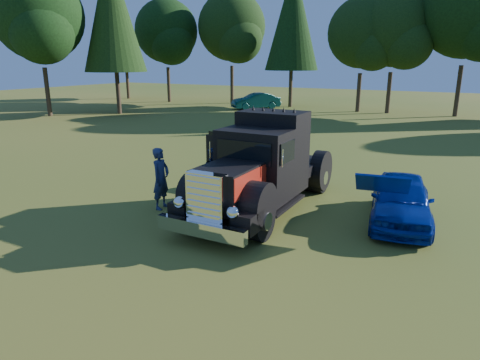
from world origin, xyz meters
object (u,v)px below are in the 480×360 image
object	(u,v)px
diamond_t_truck	(260,171)
hotrod_coupe	(401,199)
spectator_near	(161,179)
spectator_far	(215,176)
distant_teal_car	(256,101)

from	to	relation	value
diamond_t_truck	hotrod_coupe	size ratio (longest dim) A/B	1.63
diamond_t_truck	spectator_near	world-z (taller)	diamond_t_truck
hotrod_coupe	spectator_far	size ratio (longest dim) A/B	2.37
hotrod_coupe	distant_teal_car	bearing A→B (deg)	124.44
diamond_t_truck	spectator_far	world-z (taller)	diamond_t_truck
spectator_far	distant_teal_car	xyz separation A→B (m)	(-11.32, 25.74, -0.17)
diamond_t_truck	distant_teal_car	xyz separation A→B (m)	(-12.92, 25.67, -0.52)
hotrod_coupe	distant_teal_car	world-z (taller)	hotrod_coupe
spectator_far	distant_teal_car	size ratio (longest dim) A/B	0.40
diamond_t_truck	spectator_far	bearing A→B (deg)	-177.53
diamond_t_truck	spectator_far	xyz separation A→B (m)	(-1.59, -0.07, -0.36)
hotrod_coupe	spectator_near	world-z (taller)	spectator_near
distant_teal_car	spectator_far	bearing A→B (deg)	-24.11
diamond_t_truck	hotrod_coupe	world-z (taller)	diamond_t_truck
diamond_t_truck	spectator_near	xyz separation A→B (m)	(-2.80, -1.31, -0.31)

